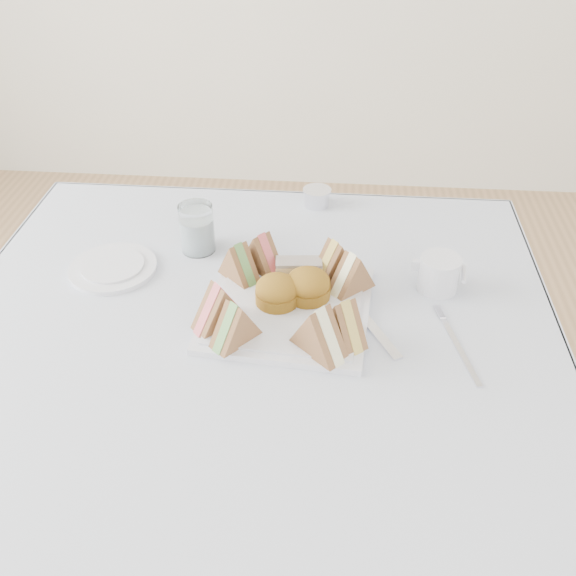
# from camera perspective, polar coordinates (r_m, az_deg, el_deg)

# --- Properties ---
(table) EXTENTS (0.90, 0.90, 0.74)m
(table) POSITION_cam_1_polar(r_m,az_deg,el_deg) (1.31, -2.99, -17.27)
(table) COLOR brown
(table) RESTS_ON floor
(tablecloth) EXTENTS (1.02, 1.02, 0.01)m
(tablecloth) POSITION_cam_1_polar(r_m,az_deg,el_deg) (1.03, -3.64, -5.02)
(tablecloth) COLOR silver
(tablecloth) RESTS_ON table
(serving_plate) EXTENTS (0.30, 0.30, 0.01)m
(serving_plate) POSITION_cam_1_polar(r_m,az_deg,el_deg) (1.09, 0.00, -1.86)
(serving_plate) COLOR silver
(serving_plate) RESTS_ON tablecloth
(sandwich_fl_a) EXTENTS (0.10, 0.09, 0.08)m
(sandwich_fl_a) POSITION_cam_1_polar(r_m,az_deg,el_deg) (1.03, -6.12, -1.48)
(sandwich_fl_a) COLOR brown
(sandwich_fl_a) RESTS_ON serving_plate
(sandwich_fl_b) EXTENTS (0.08, 0.09, 0.07)m
(sandwich_fl_b) POSITION_cam_1_polar(r_m,az_deg,el_deg) (1.00, -4.71, -3.05)
(sandwich_fl_b) COLOR brown
(sandwich_fl_b) RESTS_ON serving_plate
(sandwich_fr_a) EXTENTS (0.08, 0.09, 0.07)m
(sandwich_fr_a) POSITION_cam_1_polar(r_m,az_deg,el_deg) (1.00, 4.99, -2.83)
(sandwich_fr_a) COLOR brown
(sandwich_fr_a) RESTS_ON serving_plate
(sandwich_fr_b) EXTENTS (0.10, 0.09, 0.08)m
(sandwich_fr_b) POSITION_cam_1_polar(r_m,az_deg,el_deg) (0.97, 2.78, -3.71)
(sandwich_fr_b) COLOR brown
(sandwich_fr_b) RESTS_ON serving_plate
(sandwich_bl_a) EXTENTS (0.08, 0.08, 0.07)m
(sandwich_bl_a) POSITION_cam_1_polar(r_m,az_deg,el_deg) (1.13, -4.41, 2.40)
(sandwich_bl_a) COLOR brown
(sandwich_bl_a) RESTS_ON serving_plate
(sandwich_bl_b) EXTENTS (0.09, 0.09, 0.07)m
(sandwich_bl_b) POSITION_cam_1_polar(r_m,az_deg,el_deg) (1.15, -2.35, 3.24)
(sandwich_bl_b) COLOR brown
(sandwich_bl_b) RESTS_ON serving_plate
(sandwich_br_a) EXTENTS (0.09, 0.09, 0.07)m
(sandwich_br_a) POSITION_cam_1_polar(r_m,az_deg,el_deg) (1.10, 5.70, 1.43)
(sandwich_br_a) COLOR brown
(sandwich_br_a) RESTS_ON serving_plate
(sandwich_br_b) EXTENTS (0.09, 0.08, 0.07)m
(sandwich_br_b) POSITION_cam_1_polar(r_m,az_deg,el_deg) (1.13, 4.13, 2.61)
(sandwich_br_b) COLOR brown
(sandwich_br_b) RESTS_ON serving_plate
(scone_left) EXTENTS (0.08, 0.08, 0.05)m
(scone_left) POSITION_cam_1_polar(r_m,az_deg,el_deg) (1.07, -0.98, -0.29)
(scone_left) COLOR #A06A1A
(scone_left) RESTS_ON serving_plate
(scone_right) EXTENTS (0.08, 0.08, 0.05)m
(scone_right) POSITION_cam_1_polar(r_m,az_deg,el_deg) (1.09, 1.78, 0.23)
(scone_right) COLOR #A06A1A
(scone_right) RESTS_ON serving_plate
(pastry_slice) EXTENTS (0.08, 0.04, 0.04)m
(pastry_slice) POSITION_cam_1_polar(r_m,az_deg,el_deg) (1.14, 0.96, 1.67)
(pastry_slice) COLOR beige
(pastry_slice) RESTS_ON serving_plate
(side_plate) EXTENTS (0.19, 0.19, 0.01)m
(side_plate) POSITION_cam_1_polar(r_m,az_deg,el_deg) (1.23, -15.29, 1.73)
(side_plate) COLOR silver
(side_plate) RESTS_ON tablecloth
(water_glass) EXTENTS (0.07, 0.07, 0.10)m
(water_glass) POSITION_cam_1_polar(r_m,az_deg,el_deg) (1.23, -8.10, 5.28)
(water_glass) COLOR white
(water_glass) RESTS_ON tablecloth
(tea_strainer) EXTENTS (0.08, 0.08, 0.03)m
(tea_strainer) POSITION_cam_1_polar(r_m,az_deg,el_deg) (1.39, 2.58, 7.99)
(tea_strainer) COLOR silver
(tea_strainer) RESTS_ON tablecloth
(knife) EXTENTS (0.11, 0.19, 0.00)m
(knife) POSITION_cam_1_polar(r_m,az_deg,el_deg) (1.08, 6.97, -2.81)
(knife) COLOR silver
(knife) RESTS_ON tablecloth
(fork) EXTENTS (0.05, 0.16, 0.00)m
(fork) POSITION_cam_1_polar(r_m,az_deg,el_deg) (1.05, 15.05, -5.41)
(fork) COLOR silver
(fork) RESTS_ON tablecloth
(creamer_jug) EXTENTS (0.08, 0.08, 0.06)m
(creamer_jug) POSITION_cam_1_polar(r_m,az_deg,el_deg) (1.15, 13.27, 1.27)
(creamer_jug) COLOR silver
(creamer_jug) RESTS_ON tablecloth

